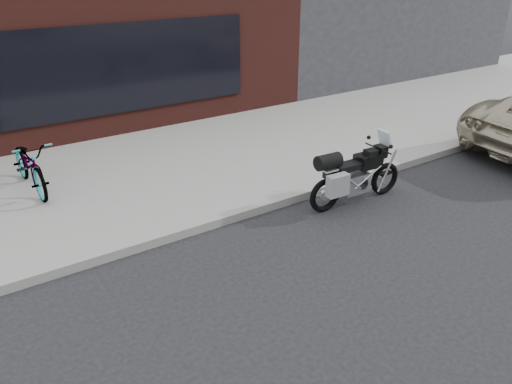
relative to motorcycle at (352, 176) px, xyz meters
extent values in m
plane|color=black|center=(-1.87, -3.44, -0.55)|extent=(120.00, 120.00, 0.00)
cube|color=gray|center=(-1.87, 3.56, -0.47)|extent=(44.00, 6.00, 0.15)
cube|color=black|center=(-3.87, 5.53, 1.15)|extent=(10.00, 0.08, 2.00)
torus|color=black|center=(-0.56, 0.05, -0.24)|extent=(0.63, 0.13, 0.62)
torus|color=black|center=(0.83, -0.02, -0.24)|extent=(0.63, 0.13, 0.62)
cube|color=#B7B7BC|center=(0.09, 0.02, -0.16)|extent=(0.52, 0.30, 0.35)
cube|color=black|center=(0.37, 0.00, 0.21)|extent=(0.48, 0.32, 0.24)
cube|color=black|center=(-0.10, 0.03, 0.19)|extent=(0.52, 0.29, 0.11)
cube|color=black|center=(-0.42, 0.04, 0.12)|extent=(0.29, 0.22, 0.13)
cube|color=black|center=(0.64, -0.01, 0.33)|extent=(0.18, 0.23, 0.20)
cube|color=silver|center=(0.71, -0.02, 0.56)|extent=(0.15, 0.28, 0.31)
cylinder|color=black|center=(0.58, -0.01, 0.40)|extent=(0.06, 0.65, 0.03)
cube|color=#B7B7BC|center=(-0.53, 0.05, 0.25)|extent=(0.27, 0.29, 0.03)
cube|color=slate|center=(-0.51, -0.19, 0.03)|extent=(0.40, 0.19, 0.37)
cylinder|color=black|center=(-0.53, 0.05, 0.38)|extent=(0.46, 0.28, 0.26)
cylinder|color=#B7B7BC|center=(-0.27, 0.18, -0.22)|extent=(0.52, 0.10, 0.18)
imported|color=gray|center=(-4.62, 3.45, 0.09)|extent=(0.76, 1.90, 0.98)
camera|label=1|loc=(-5.82, -5.72, 3.51)|focal=35.00mm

